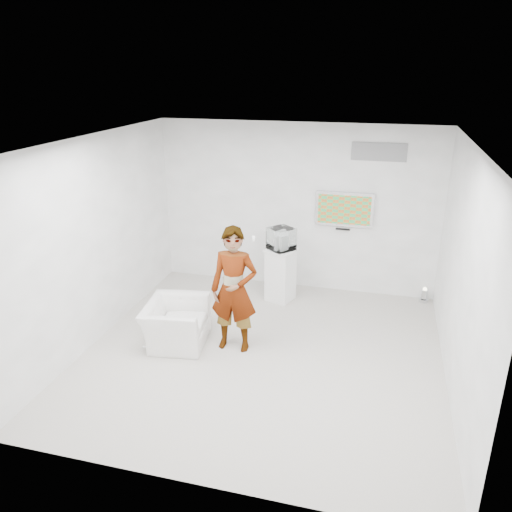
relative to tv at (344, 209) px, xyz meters
name	(u,v)px	position (x,y,z in m)	size (l,w,h in m)	color
room	(263,256)	(-0.85, -2.45, -0.05)	(5.01, 5.01, 3.00)	#B6B1A6
tv	(344,209)	(0.00, 0.00, 0.00)	(1.00, 0.08, 0.60)	silver
logo_decal	(379,152)	(0.50, 0.04, 1.00)	(0.90, 0.02, 0.30)	gray
person	(234,290)	(-1.28, -2.37, -0.63)	(0.67, 0.44, 1.84)	white
armchair	(176,323)	(-2.16, -2.46, -1.23)	(0.98, 0.86, 0.64)	white
pedestal	(281,275)	(-0.98, -0.63, -1.08)	(0.46, 0.46, 0.94)	white
floor_uplight	(424,295)	(1.48, -0.09, -1.42)	(0.17, 0.17, 0.26)	silver
vitrine	(281,239)	(-0.98, -0.63, -0.42)	(0.38, 0.38, 0.38)	white
console	(281,242)	(-0.98, -0.63, -0.49)	(0.06, 0.18, 0.24)	white
wii_remote	(254,238)	(-1.04, -2.21, 0.11)	(0.03, 0.13, 0.03)	white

